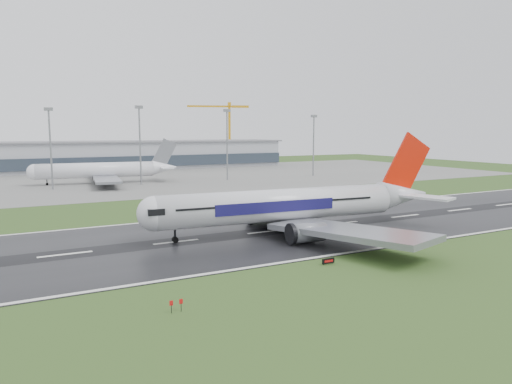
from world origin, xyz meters
TOP-DOWN VIEW (x-y plane):
  - ground at (0.00, 0.00)m, footprint 520.00×520.00m
  - runway at (0.00, 0.00)m, footprint 400.00×45.00m
  - apron at (0.00, 125.00)m, footprint 400.00×130.00m
  - terminal at (0.00, 185.00)m, footprint 240.00×36.00m
  - main_airliner at (26.55, -2.79)m, footprint 73.01×70.04m
  - parked_airliner at (4.95, 112.21)m, footprint 65.27×61.60m
  - tower_crane at (101.43, 200.00)m, footprint 39.56×14.14m
  - runway_sign at (17.18, -25.90)m, footprint 2.31×0.40m
  - floodmast_2 at (-14.99, 100.00)m, footprint 0.64×0.64m
  - floodmast_3 at (17.60, 100.00)m, footprint 0.64×0.64m
  - floodmast_4 at (55.29, 100.00)m, footprint 0.64×0.64m
  - floodmast_5 at (100.38, 100.00)m, footprint 0.64×0.64m

SIDE VIEW (x-z plane):
  - ground at x=0.00m, z-range 0.00..0.00m
  - apron at x=0.00m, z-range 0.00..0.08m
  - runway at x=0.00m, z-range 0.00..0.10m
  - runway_sign at x=17.18m, z-range 0.00..1.04m
  - terminal at x=0.00m, z-range 0.00..15.00m
  - parked_airliner at x=4.95m, z-range 0.08..17.61m
  - main_airliner at x=26.55m, z-range 0.10..20.20m
  - floodmast_5 at x=100.38m, z-range 0.00..27.79m
  - floodmast_2 at x=-14.99m, z-range 0.00..28.62m
  - floodmast_4 at x=55.29m, z-range 0.00..29.53m
  - floodmast_3 at x=17.60m, z-range 0.00..30.10m
  - tower_crane at x=101.43m, z-range 0.00..40.51m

